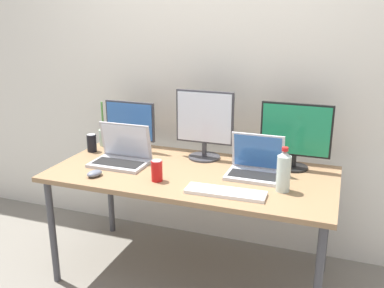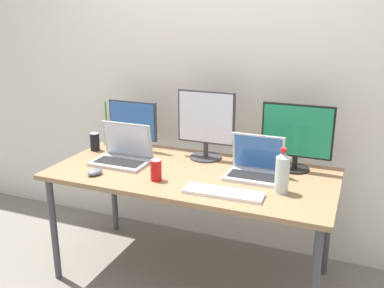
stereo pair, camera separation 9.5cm
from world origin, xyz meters
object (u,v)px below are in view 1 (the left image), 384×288
object	(u,v)px
laptop_silver	(122,155)
water_bottle	(284,171)
keyboard_main	(225,192)
soda_can_by_laptop	(92,143)
monitor_left	(130,126)
work_desk	(192,180)
monitor_right	(296,134)
laptop_secondary	(255,166)
mouse_by_keyboard	(95,173)
soda_can_near_keyboard	(157,171)
monitor_center	(204,124)
bamboo_vase	(104,136)

from	to	relation	value
laptop_silver	water_bottle	world-z (taller)	laptop_silver
keyboard_main	soda_can_by_laptop	size ratio (longest dim) A/B	3.48
monitor_left	soda_can_by_laptop	bearing A→B (deg)	-151.32
work_desk	monitor_right	world-z (taller)	monitor_right
laptop_secondary	keyboard_main	bearing A→B (deg)	-105.36
keyboard_main	water_bottle	world-z (taller)	water_bottle
mouse_by_keyboard	soda_can_by_laptop	xyz separation A→B (m)	(-0.28, 0.41, 0.04)
mouse_by_keyboard	soda_can_by_laptop	bearing A→B (deg)	143.06
monitor_right	soda_can_near_keyboard	bearing A→B (deg)	-146.17
water_bottle	monitor_center	bearing A→B (deg)	147.03
monitor_right	bamboo_vase	size ratio (longest dim) A/B	1.33
monitor_right	laptop_silver	world-z (taller)	monitor_right
work_desk	bamboo_vase	size ratio (longest dim) A/B	5.33
monitor_center	bamboo_vase	size ratio (longest dim) A/B	1.40
work_desk	monitor_left	distance (m)	0.66
work_desk	monitor_right	size ratio (longest dim) A/B	4.01
keyboard_main	monitor_center	bearing A→B (deg)	117.51
keyboard_main	water_bottle	xyz separation A→B (m)	(0.28, 0.15, 0.11)
laptop_silver	soda_can_near_keyboard	xyz separation A→B (m)	(0.34, -0.20, 0.00)
water_bottle	bamboo_vase	xyz separation A→B (m)	(-1.37, 0.39, -0.04)
soda_can_near_keyboard	water_bottle	bearing A→B (deg)	8.20
monitor_right	keyboard_main	xyz separation A→B (m)	(-0.29, -0.53, -0.21)
keyboard_main	mouse_by_keyboard	size ratio (longest dim) A/B	4.32
monitor_right	keyboard_main	distance (m)	0.64
laptop_secondary	mouse_by_keyboard	world-z (taller)	laptop_secondary
monitor_center	soda_can_near_keyboard	bearing A→B (deg)	-105.28
monitor_left	mouse_by_keyboard	world-z (taller)	monitor_left
work_desk	water_bottle	size ratio (longest dim) A/B	6.90
laptop_silver	water_bottle	bearing A→B (deg)	-5.16
monitor_left	water_bottle	size ratio (longest dim) A/B	1.47
monitor_right	mouse_by_keyboard	world-z (taller)	monitor_right
laptop_silver	laptop_secondary	bearing A→B (deg)	5.68
monitor_center	laptop_secondary	size ratio (longest dim) A/B	1.43
water_bottle	soda_can_near_keyboard	bearing A→B (deg)	-171.80
monitor_center	bamboo_vase	world-z (taller)	monitor_center
monitor_right	soda_can_near_keyboard	world-z (taller)	monitor_right
laptop_secondary	keyboard_main	world-z (taller)	laptop_secondary
laptop_silver	laptop_secondary	world-z (taller)	laptop_silver
laptop_silver	mouse_by_keyboard	size ratio (longest dim) A/B	3.52
water_bottle	soda_can_near_keyboard	distance (m)	0.72
laptop_silver	soda_can_by_laptop	distance (m)	0.35
keyboard_main	soda_can_near_keyboard	world-z (taller)	soda_can_near_keyboard
mouse_by_keyboard	soda_can_near_keyboard	size ratio (longest dim) A/B	0.81
laptop_secondary	soda_can_near_keyboard	distance (m)	0.59
laptop_secondary	monitor_center	bearing A→B (deg)	153.17
monitor_left	soda_can_by_laptop	world-z (taller)	monitor_left
soda_can_near_keyboard	bamboo_vase	size ratio (longest dim) A/B	0.39
laptop_secondary	soda_can_by_laptop	bearing A→B (deg)	177.11
work_desk	soda_can_by_laptop	distance (m)	0.82
keyboard_main	soda_can_by_laptop	world-z (taller)	soda_can_by_laptop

